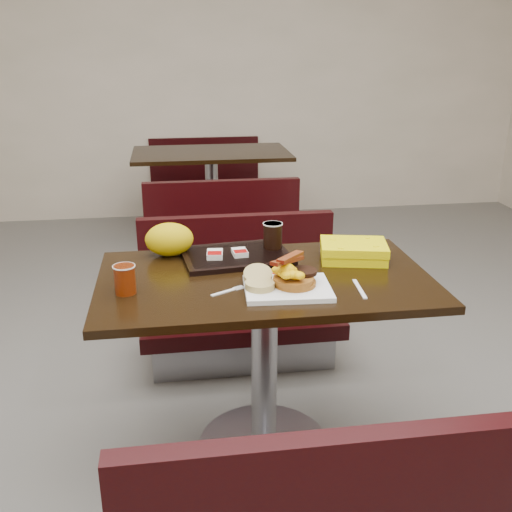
{
  "coord_description": "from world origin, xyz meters",
  "views": [
    {
      "loc": [
        -0.32,
        -1.96,
        1.55
      ],
      "look_at": [
        -0.03,
        0.03,
        0.82
      ],
      "focal_mm": 41.47,
      "sensor_mm": 36.0,
      "label": 1
    }
  ],
  "objects": [
    {
      "name": "condiment_ketchup",
      "position": [
        0.04,
        -0.0,
        0.76
      ],
      "size": [
        0.05,
        0.04,
        0.01
      ],
      "primitive_type": "cube",
      "rotation": [
        0.0,
        0.0,
        -0.12
      ],
      "color": "#8C0504",
      "rests_on": "table_near"
    },
    {
      "name": "pancake_stack",
      "position": [
        0.08,
        -0.13,
        0.78
      ],
      "size": [
        0.16,
        0.16,
        0.03
      ],
      "primitive_type": "cylinder",
      "rotation": [
        0.0,
        0.0,
        -0.09
      ],
      "color": "#8F5C17",
      "rests_on": "platter"
    },
    {
      "name": "hashbrown_sleeve_right",
      "position": [
        -0.07,
        0.19,
        0.78
      ],
      "size": [
        0.06,
        0.08,
        0.02
      ],
      "primitive_type": "cube",
      "rotation": [
        0.0,
        0.0,
        0.08
      ],
      "color": "silver",
      "rests_on": "tray"
    },
    {
      "name": "bench_near_n",
      "position": [
        0.0,
        0.7,
        0.36
      ],
      "size": [
        1.0,
        0.46,
        0.72
      ],
      "primitive_type": null,
      "color": "black",
      "rests_on": "floor"
    },
    {
      "name": "paper_bag",
      "position": [
        -0.34,
        0.28,
        0.82
      ],
      "size": [
        0.21,
        0.17,
        0.13
      ],
      "primitive_type": "ellipsoid",
      "rotation": [
        0.0,
        0.0,
        -0.19
      ],
      "color": "#E0BD07",
      "rests_on": "table_near"
    },
    {
      "name": "tray",
      "position": [
        -0.08,
        0.2,
        0.76
      ],
      "size": [
        0.44,
        0.34,
        0.02
      ],
      "primitive_type": "cube",
      "rotation": [
        0.0,
        0.0,
        0.11
      ],
      "color": "black",
      "rests_on": "table_near"
    },
    {
      "name": "bench_far_n",
      "position": [
        0.0,
        3.3,
        0.36
      ],
      "size": [
        1.0,
        0.46,
        0.72
      ],
      "primitive_type": null,
      "color": "black",
      "rests_on": "floor"
    },
    {
      "name": "muffin_bottom",
      "position": [
        -0.04,
        -0.14,
        0.78
      ],
      "size": [
        0.11,
        0.11,
        0.02
      ],
      "primitive_type": "cylinder",
      "rotation": [
        0.0,
        0.0,
        0.11
      ],
      "color": "tan",
      "rests_on": "platter"
    },
    {
      "name": "platter",
      "position": [
        0.06,
        -0.14,
        0.76
      ],
      "size": [
        0.31,
        0.25,
        0.02
      ],
      "primitive_type": "cube",
      "rotation": [
        0.0,
        0.0,
        -0.06
      ],
      "color": "white",
      "rests_on": "table_near"
    },
    {
      "name": "bench_far_s",
      "position": [
        0.0,
        1.9,
        0.36
      ],
      "size": [
        1.0,
        0.46,
        0.72
      ],
      "primitive_type": null,
      "color": "black",
      "rests_on": "floor"
    },
    {
      "name": "scrambled_eggs",
      "position": [
        0.05,
        -0.15,
        0.82
      ],
      "size": [
        0.1,
        0.09,
        0.05
      ],
      "primitive_type": "ellipsoid",
      "rotation": [
        0.0,
        0.0,
        -0.08
      ],
      "color": "#E6A804",
      "rests_on": "pancake_stack"
    },
    {
      "name": "muffin_top",
      "position": [
        -0.04,
        -0.08,
        0.79
      ],
      "size": [
        0.11,
        0.11,
        0.06
      ],
      "primitive_type": "cylinder",
      "rotation": [
        0.38,
        0.0,
        -0.09
      ],
      "color": "tan",
      "rests_on": "platter"
    },
    {
      "name": "table_far",
      "position": [
        0.0,
        2.6,
        0.38
      ],
      "size": [
        1.2,
        0.7,
        0.75
      ],
      "primitive_type": null,
      "color": "black",
      "rests_on": "floor"
    },
    {
      "name": "wall_back",
      "position": [
        0.0,
        3.5,
        1.4
      ],
      "size": [
        6.0,
        0.01,
        2.8
      ],
      "primitive_type": "cube",
      "color": "beige",
      "rests_on": "ground"
    },
    {
      "name": "coffee_cup_near",
      "position": [
        -0.49,
        -0.08,
        0.8
      ],
      "size": [
        0.09,
        0.09,
        0.1
      ],
      "primitive_type": "cylinder",
      "rotation": [
        0.0,
        0.0,
        0.29
      ],
      "color": "#9A2C05",
      "rests_on": "table_near"
    },
    {
      "name": "bench_near_s",
      "position": [
        0.0,
        -0.7,
        0.36
      ],
      "size": [
        1.0,
        0.46,
        0.72
      ],
      "primitive_type": null,
      "color": "black",
      "rests_on": "floor"
    },
    {
      "name": "bacon_strips",
      "position": [
        0.06,
        -0.12,
        0.86
      ],
      "size": [
        0.17,
        0.17,
        0.01
      ],
      "primitive_type": null,
      "rotation": [
        0.0,
        0.0,
        0.8
      ],
      "color": "#4F0D05",
      "rests_on": "scrambled_eggs"
    },
    {
      "name": "floor",
      "position": [
        0.0,
        0.0,
        0.0
      ],
      "size": [
        6.0,
        7.0,
        0.01
      ],
      "primitive_type": "cube",
      "color": "slate",
      "rests_on": "ground"
    },
    {
      "name": "knife",
      "position": [
        0.3,
        -0.16,
        0.75
      ],
      "size": [
        0.03,
        0.17,
        0.0
      ],
      "primitive_type": "cube",
      "rotation": [
        0.0,
        0.0,
        -1.65
      ],
      "color": "white",
      "rests_on": "table_near"
    },
    {
      "name": "table_near",
      "position": [
        0.0,
        0.0,
        0.38
      ],
      "size": [
        1.2,
        0.7,
        0.75
      ],
      "primitive_type": null,
      "color": "black",
      "rests_on": "floor"
    },
    {
      "name": "sausage_patty",
      "position": [
        0.12,
        -0.11,
        0.8
      ],
      "size": [
        0.1,
        0.1,
        0.01
      ],
      "primitive_type": "cylinder",
      "rotation": [
        0.0,
        0.0,
        0.14
      ],
      "color": "black",
      "rests_on": "pancake_stack"
    },
    {
      "name": "coffee_cup_far",
      "position": [
        0.07,
        0.25,
        0.82
      ],
      "size": [
        0.08,
        0.08,
        0.1
      ],
      "primitive_type": "cylinder",
      "rotation": [
        0.0,
        0.0,
        0.1
      ],
      "color": "black",
      "rests_on": "tray"
    },
    {
      "name": "hashbrown_sleeve_left",
      "position": [
        -0.17,
        0.18,
        0.78
      ],
      "size": [
        0.07,
        0.09,
        0.02
      ],
      "primitive_type": "cube",
      "rotation": [
        0.0,
        0.0,
        -0.1
      ],
      "color": "silver",
      "rests_on": "tray"
    },
    {
      "name": "fork",
      "position": [
        -0.16,
        -0.13,
        0.75
      ],
      "size": [
        0.13,
        0.08,
        0.0
      ],
      "primitive_type": null,
      "rotation": [
        0.0,
        0.0,
        0.5
      ],
      "color": "white",
      "rests_on": "table_near"
    },
    {
      "name": "condiment_syrup",
      "position": [
        -0.05,
        0.11,
        0.76
      ],
      "size": [
        0.05,
        0.04,
        0.01
      ],
      "primitive_type": "cube",
      "rotation": [
        0.0,
        0.0,
        0.24
      ],
      "color": "#A54907",
      "rests_on": "table_near"
    },
    {
      "name": "clamshell",
      "position": [
        0.37,
        0.13,
        0.78
      ],
      "size": [
        0.29,
        0.24,
        0.07
      ],
      "primitive_type": "cube",
      "rotation": [
        0.0,
        0.0,
        -0.21
      ],
      "color": "#E9D903",
      "rests_on": "table_near"
    }
  ]
}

